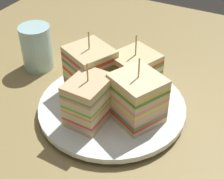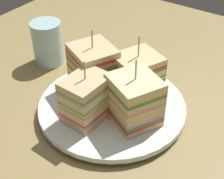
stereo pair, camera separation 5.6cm
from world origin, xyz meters
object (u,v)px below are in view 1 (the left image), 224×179
chip_pile (115,98)px  sandwich_wedge_3 (90,71)px  sandwich_wedge_1 (137,98)px  drinking_glass (37,50)px  sandwich_wedge_0 (89,101)px  sandwich_wedge_2 (134,74)px  plate (112,107)px

chip_pile → sandwich_wedge_3: bearing=172.6°
sandwich_wedge_1 → drinking_glass: size_ratio=1.26×
sandwich_wedge_0 → sandwich_wedge_1: size_ratio=0.94×
sandwich_wedge_0 → sandwich_wedge_2: bearing=-15.1°
sandwich_wedge_3 → chip_pile: size_ratio=1.79×
sandwich_wedge_2 → drinking_glass: (-21.61, 0.70, -1.59)cm
plate → sandwich_wedge_1: 6.96cm
sandwich_wedge_1 → sandwich_wedge_3: size_ratio=0.96×
sandwich_wedge_0 → chip_pile: (1.55, 5.86, -3.04)cm
sandwich_wedge_1 → sandwich_wedge_3: (-10.02, 2.79, 0.30)cm
sandwich_wedge_1 → drinking_glass: sandwich_wedge_1 is taller
chip_pile → drinking_glass: (-20.03, 4.74, 1.43)cm
sandwich_wedge_0 → sandwich_wedge_3: size_ratio=0.90×
plate → sandwich_wedge_3: sandwich_wedge_3 is taller
plate → chip_pile: size_ratio=3.82×
sandwich_wedge_0 → chip_pile: size_ratio=1.62×
sandwich_wedge_2 → chip_pile: sandwich_wedge_2 is taller
plate → drinking_glass: 20.80cm
sandwich_wedge_3 → drinking_glass: (-14.86, 4.07, -2.11)cm
sandwich_wedge_0 → sandwich_wedge_2: 10.37cm
sandwich_wedge_2 → sandwich_wedge_0: bearing=6.0°
sandwich_wedge_2 → sandwich_wedge_3: (-6.75, -3.36, 0.52)cm
chip_pile → plate: bearing=-102.9°
sandwich_wedge_1 → sandwich_wedge_0: bearing=56.9°
chip_pile → sandwich_wedge_0: bearing=-104.8°
chip_pile → drinking_glass: size_ratio=0.73×
sandwich_wedge_2 → chip_pile: bearing=2.2°
sandwich_wedge_2 → drinking_glass: bearing=-68.3°
sandwich_wedge_1 → drinking_glass: (-24.88, 6.86, -1.81)cm
sandwich_wedge_2 → plate: bearing=3.6°
sandwich_wedge_0 → sandwich_wedge_3: 7.48cm
sandwich_wedge_0 → sandwich_wedge_3: bearing=31.5°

